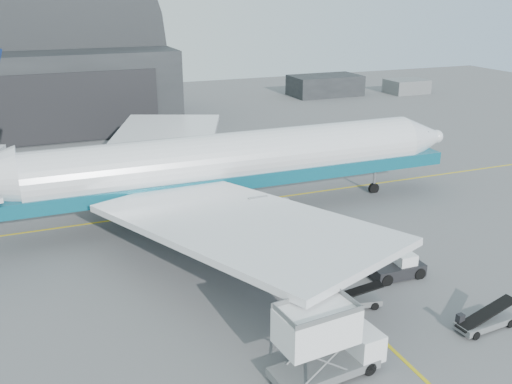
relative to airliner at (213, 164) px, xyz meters
name	(u,v)px	position (x,y,z in m)	size (l,w,h in m)	color
ground	(336,296)	(3.24, -17.57, -5.09)	(200.00, 200.00, 0.00)	#565659
taxi_lines	(266,230)	(3.24, -4.90, -5.08)	(80.00, 42.12, 0.02)	gold
distant_bldg_a	(325,95)	(41.24, 54.43, -5.09)	(14.00, 8.00, 4.00)	black
distant_bldg_b	(406,93)	(58.24, 50.43, -5.09)	(8.00, 6.00, 2.80)	slate
airliner	(213,164)	(0.00, 0.00, 0.00)	(51.85, 50.28, 18.20)	white
catering_truck	(324,342)	(-1.81, -25.02, -2.85)	(6.63, 3.03, 4.42)	slate
pushback_tug	(397,267)	(8.95, -16.55, -4.39)	(4.06, 2.42, 1.86)	black
belt_loader_a	(350,300)	(3.40, -19.16, -4.59)	(4.34, 2.13, 1.62)	slate
belt_loader_b	(485,321)	(9.94, -24.56, -4.58)	(4.44, 1.83, 1.67)	slate
traffic_cone	(367,295)	(5.05, -18.72, -4.82)	(0.40, 0.40, 0.58)	#E14107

